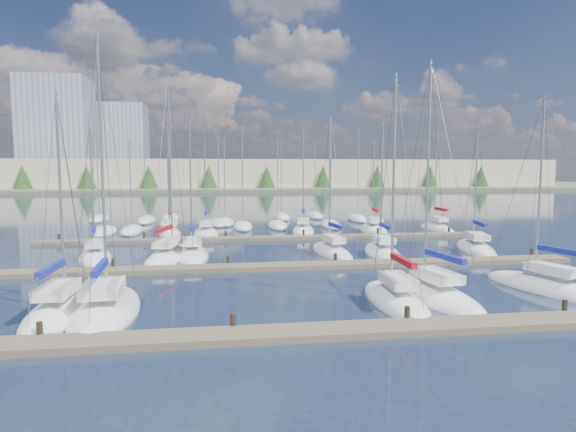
{
  "coord_description": "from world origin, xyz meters",
  "views": [
    {
      "loc": [
        -4.47,
        -17.76,
        7.21
      ],
      "look_at": [
        0.0,
        14.0,
        4.0
      ],
      "focal_mm": 30.0,
      "sensor_mm": 36.0,
      "label": 1
    }
  ],
  "objects": [
    {
      "name": "sailboat_e",
      "position": [
        7.14,
        7.13,
        0.18
      ],
      "size": [
        4.06,
        9.07,
        13.84
      ],
      "rotation": [
        0.0,
        0.0,
        0.15
      ],
      "color": "white",
      "rests_on": "ground"
    },
    {
      "name": "distant_boats",
      "position": [
        -4.34,
        43.76,
        0.29
      ],
      "size": [
        36.93,
        20.75,
        13.3
      ],
      "color": "#9EA0A5",
      "rests_on": "ground"
    },
    {
      "name": "sailboat_m",
      "position": [
        17.55,
        21.04,
        0.18
      ],
      "size": [
        4.39,
        8.63,
        11.62
      ],
      "rotation": [
        0.0,
        0.0,
        -0.23
      ],
      "color": "white",
      "rests_on": "ground"
    },
    {
      "name": "sailboat_i",
      "position": [
        -8.57,
        21.14,
        0.19
      ],
      "size": [
        4.5,
        9.78,
        15.22
      ],
      "rotation": [
        0.0,
        0.0,
        -0.2
      ],
      "color": "white",
      "rests_on": "ground"
    },
    {
      "name": "dock_mid",
      "position": [
        0.0,
        16.01,
        0.15
      ],
      "size": [
        44.0,
        1.93,
        1.1
      ],
      "color": "#6B5E4C",
      "rests_on": "ground"
    },
    {
      "name": "sailboat_f",
      "position": [
        14.46,
        7.64,
        0.18
      ],
      "size": [
        4.62,
        8.76,
        12.16
      ],
      "rotation": [
        0.0,
        0.0,
        0.28
      ],
      "color": "white",
      "rests_on": "ground"
    },
    {
      "name": "sailboat_o",
      "position": [
        -6.06,
        34.06,
        0.19
      ],
      "size": [
        2.95,
        7.36,
        13.7
      ],
      "rotation": [
        0.0,
        0.0,
        0.04
      ],
      "color": "white",
      "rests_on": "ground"
    },
    {
      "name": "sailboat_c",
      "position": [
        -10.26,
        6.74,
        0.18
      ],
      "size": [
        3.97,
        9.05,
        14.55
      ],
      "rotation": [
        0.0,
        0.0,
        0.08
      ],
      "color": "white",
      "rests_on": "ground"
    },
    {
      "name": "sailboat_k",
      "position": [
        4.72,
        21.18,
        0.19
      ],
      "size": [
        3.07,
        8.19,
        12.32
      ],
      "rotation": [
        0.0,
        0.0,
        0.11
      ],
      "color": "white",
      "rests_on": "ground"
    },
    {
      "name": "sailboat_l",
      "position": [
        8.84,
        20.33,
        0.18
      ],
      "size": [
        3.09,
        7.76,
        11.68
      ],
      "rotation": [
        0.0,
        0.0,
        -0.08
      ],
      "color": "white",
      "rests_on": "ground"
    },
    {
      "name": "sailboat_n",
      "position": [
        -9.91,
        34.84,
        0.2
      ],
      "size": [
        2.99,
        7.57,
        13.45
      ],
      "rotation": [
        0.0,
        0.0,
        0.1
      ],
      "color": "white",
      "rests_on": "ground"
    },
    {
      "name": "sailboat_q",
      "position": [
        12.82,
        34.87,
        0.17
      ],
      "size": [
        3.52,
        7.85,
        11.19
      ],
      "rotation": [
        0.0,
        0.0,
        -0.11
      ],
      "color": "white",
      "rests_on": "ground"
    },
    {
      "name": "dock_far",
      "position": [
        0.0,
        30.01,
        0.15
      ],
      "size": [
        44.0,
        1.93,
        1.1
      ],
      "color": "#6B5E4C",
      "rests_on": "ground"
    },
    {
      "name": "sailboat_p",
      "position": [
        4.69,
        35.12,
        0.19
      ],
      "size": [
        3.5,
        7.46,
        12.37
      ],
      "rotation": [
        0.0,
        0.0,
        -0.16
      ],
      "color": "white",
      "rests_on": "ground"
    },
    {
      "name": "sailboat_b",
      "position": [
        -12.36,
        6.75,
        0.17
      ],
      "size": [
        2.7,
        8.44,
        11.68
      ],
      "rotation": [
        0.0,
        0.0,
        -0.01
      ],
      "color": "white",
      "rests_on": "ground"
    },
    {
      "name": "sailboat_h",
      "position": [
        -14.34,
        21.37,
        0.18
      ],
      "size": [
        3.82,
        6.88,
        11.27
      ],
      "rotation": [
        0.0,
        0.0,
        0.22
      ],
      "color": "white",
      "rests_on": "ground"
    },
    {
      "name": "sailboat_d",
      "position": [
        4.68,
        6.24,
        0.19
      ],
      "size": [
        2.55,
        7.85,
        12.89
      ],
      "rotation": [
        0.0,
        0.0,
        -0.01
      ],
      "color": "white",
      "rests_on": "ground"
    },
    {
      "name": "dock_near",
      "position": [
        0.0,
        2.01,
        0.15
      ],
      "size": [
        44.0,
        1.93,
        1.1
      ],
      "color": "#6B5E4C",
      "rests_on": "ground"
    },
    {
      "name": "shoreline",
      "position": [
        -13.29,
        149.77,
        7.44
      ],
      "size": [
        400.0,
        60.0,
        38.0
      ],
      "color": "#666B51",
      "rests_on": "ground"
    },
    {
      "name": "sailboat_r",
      "position": [
        20.44,
        34.84,
        0.19
      ],
      "size": [
        2.32,
        7.45,
        12.35
      ],
      "rotation": [
        0.0,
        0.0,
        0.02
      ],
      "color": "white",
      "rests_on": "ground"
    },
    {
      "name": "sailboat_j",
      "position": [
        -6.82,
        21.46,
        0.18
      ],
      "size": [
        3.18,
        7.74,
        12.84
      ],
      "rotation": [
        0.0,
        0.0,
        0.07
      ],
      "color": "white",
      "rests_on": "ground"
    },
    {
      "name": "ground",
      "position": [
        0.0,
        60.0,
        0.0
      ],
      "size": [
        400.0,
        400.0,
        0.0
      ],
      "primitive_type": "plane",
      "color": "#222F44",
      "rests_on": "ground"
    }
  ]
}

